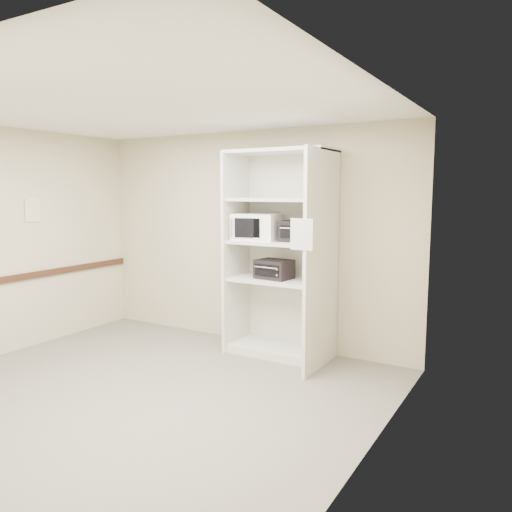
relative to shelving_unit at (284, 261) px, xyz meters
The scene contains 10 objects.
floor 2.15m from the shelving_unit, 111.36° to the right, with size 4.50×4.00×0.01m, color #656257.
ceiling 2.41m from the shelving_unit, 111.36° to the right, with size 4.50×4.00×0.01m, color white.
wall_back 0.76m from the shelving_unit, 155.96° to the left, with size 4.50×0.02×2.70m, color #B8AE8A.
wall_right 2.34m from the shelving_unit, 47.07° to the right, with size 0.02×4.00×2.70m, color #B8AE8A.
shelving_unit is the anchor object (origin of this frame).
microwave 0.52m from the shelving_unit, behind, with size 0.52×0.39×0.31m, color white.
toaster_oven_upper 0.40m from the shelving_unit, 12.11° to the left, with size 0.41×0.31×0.24m, color black.
toaster_oven_lower 0.15m from the shelving_unit, 166.84° to the right, with size 0.40×0.30×0.22m, color black.
paper_sign 0.90m from the shelving_unit, 50.29° to the right, with size 0.25×0.01×0.31m, color white.
wall_poster 3.19m from the shelving_unit, 157.74° to the right, with size 0.01×0.21×0.29m, color white.
Camera 1 is at (3.31, -3.45, 1.94)m, focal length 35.00 mm.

